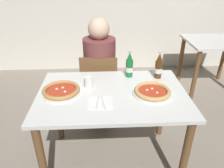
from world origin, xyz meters
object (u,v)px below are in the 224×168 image
(chair_behind_table, at_px, (100,85))
(pizza_margherita_near, at_px, (152,92))
(pizza_marinara_far, at_px, (61,91))
(paper_cup, at_px, (88,82))
(dining_table_background, at_px, (214,51))
(napkin_with_cutlery, at_px, (100,103))
(diner_seated, at_px, (100,75))
(beer_bottle_left, at_px, (129,66))
(dining_table_main, at_px, (112,104))
(beer_bottle_center, at_px, (159,67))

(chair_behind_table, height_order, pizza_margherita_near, chair_behind_table)
(pizza_marinara_far, height_order, paper_cup, paper_cup)
(dining_table_background, height_order, pizza_marinara_far, pizza_marinara_far)
(pizza_marinara_far, xyz_separation_m, napkin_with_cutlery, (0.31, -0.16, -0.02))
(pizza_marinara_far, bearing_deg, chair_behind_table, 63.14)
(diner_seated, height_order, beer_bottle_left, diner_seated)
(beer_bottle_left, xyz_separation_m, napkin_with_cutlery, (-0.27, -0.44, -0.10))
(pizza_margherita_near, xyz_separation_m, pizza_marinara_far, (-0.73, 0.05, -0.00))
(pizza_margherita_near, distance_m, napkin_with_cutlery, 0.43)
(pizza_margherita_near, xyz_separation_m, beer_bottle_left, (-0.15, 0.32, 0.08))
(paper_cup, bearing_deg, pizza_marinara_far, -158.36)
(pizza_margherita_near, distance_m, beer_bottle_left, 0.37)
(dining_table_main, height_order, pizza_margherita_near, pizza_margherita_near)
(chair_behind_table, relative_size, pizza_marinara_far, 2.62)
(dining_table_background, relative_size, beer_bottle_left, 3.24)
(pizza_marinara_far, distance_m, napkin_with_cutlery, 0.35)
(pizza_margherita_near, relative_size, pizza_marinara_far, 0.96)
(dining_table_main, distance_m, beer_bottle_left, 0.40)
(diner_seated, bearing_deg, dining_table_main, -81.20)
(beer_bottle_center, bearing_deg, pizza_marinara_far, -164.35)
(diner_seated, distance_m, pizza_margherita_near, 0.84)
(dining_table_background, bearing_deg, beer_bottle_left, -142.04)
(dining_table_main, height_order, napkin_with_cutlery, napkin_with_cutlery)
(dining_table_main, distance_m, paper_cup, 0.27)
(chair_behind_table, xyz_separation_m, pizza_margherita_near, (0.42, -0.65, 0.29))
(diner_seated, bearing_deg, beer_bottle_left, -54.04)
(chair_behind_table, distance_m, diner_seated, 0.11)
(pizza_margherita_near, height_order, paper_cup, paper_cup)
(beer_bottle_left, bearing_deg, paper_cup, -152.79)
(beer_bottle_left, bearing_deg, beer_bottle_center, -8.30)
(dining_table_background, bearing_deg, diner_seated, -157.37)
(pizza_margherita_near, xyz_separation_m, napkin_with_cutlery, (-0.41, -0.11, -0.02))
(dining_table_background, distance_m, beer_bottle_left, 1.72)
(dining_table_main, distance_m, chair_behind_table, 0.64)
(dining_table_main, relative_size, napkin_with_cutlery, 6.31)
(paper_cup, bearing_deg, pizza_margherita_near, -15.05)
(beer_bottle_left, height_order, paper_cup, beer_bottle_left)
(pizza_marinara_far, relative_size, napkin_with_cutlery, 1.71)
(diner_seated, height_order, beer_bottle_center, diner_seated)
(chair_behind_table, relative_size, napkin_with_cutlery, 4.47)
(dining_table_main, relative_size, pizza_marinara_far, 3.69)
(pizza_marinara_far, distance_m, paper_cup, 0.23)
(diner_seated, distance_m, pizza_marinara_far, 0.74)
(pizza_margherita_near, bearing_deg, paper_cup, 164.95)
(diner_seated, relative_size, beer_bottle_left, 4.89)
(diner_seated, distance_m, dining_table_background, 1.75)
(chair_behind_table, bearing_deg, paper_cup, 84.34)
(paper_cup, bearing_deg, dining_table_background, 35.88)
(pizza_margherita_near, distance_m, beer_bottle_center, 0.32)
(pizza_marinara_far, distance_m, beer_bottle_center, 0.87)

